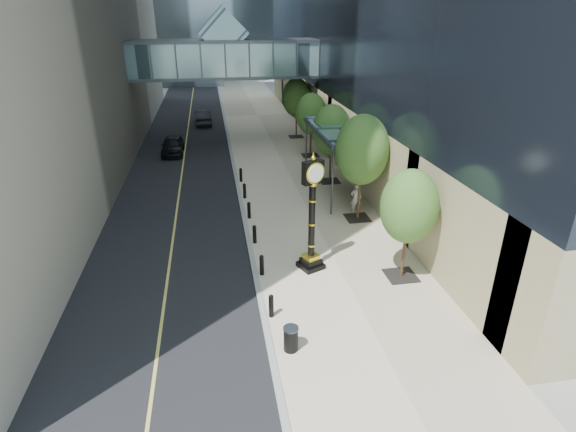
% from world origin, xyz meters
% --- Properties ---
extents(ground, '(320.00, 320.00, 0.00)m').
position_xyz_m(ground, '(0.00, 0.00, 0.00)').
color(ground, gray).
rests_on(ground, ground).
extents(road, '(8.00, 180.00, 0.02)m').
position_xyz_m(road, '(-7.00, 40.00, 0.01)').
color(road, black).
rests_on(road, ground).
extents(sidewalk, '(8.00, 180.00, 0.06)m').
position_xyz_m(sidewalk, '(1.00, 40.00, 0.03)').
color(sidewalk, '#C4B496').
rests_on(sidewalk, ground).
extents(curb, '(0.25, 180.00, 0.07)m').
position_xyz_m(curb, '(-3.00, 40.00, 0.04)').
color(curb, gray).
rests_on(curb, ground).
extents(skywalk, '(17.00, 4.20, 5.80)m').
position_xyz_m(skywalk, '(-3.00, 28.00, 7.71)').
color(skywalk, slate).
rests_on(skywalk, ground).
extents(entrance_canopy, '(3.00, 8.00, 4.38)m').
position_xyz_m(entrance_canopy, '(3.48, 14.00, 4.19)').
color(entrance_canopy, '#383F44').
rests_on(entrance_canopy, ground).
extents(bollard_row, '(0.20, 16.20, 0.90)m').
position_xyz_m(bollard_row, '(-2.70, 9.00, 0.51)').
color(bollard_row, black).
rests_on(bollard_row, sidewalk).
extents(street_trees, '(2.98, 28.61, 6.12)m').
position_xyz_m(street_trees, '(3.60, 15.93, 3.82)').
color(street_trees, black).
rests_on(street_trees, sidewalk).
extents(street_clock, '(1.36, 1.36, 5.50)m').
position_xyz_m(street_clock, '(-0.34, 4.44, 2.45)').
color(street_clock, black).
rests_on(street_clock, sidewalk).
extents(trash_bin, '(0.62, 0.62, 0.90)m').
position_xyz_m(trash_bin, '(-2.28, -1.04, 0.51)').
color(trash_bin, black).
rests_on(trash_bin, sidewalk).
extents(pedestrian, '(0.69, 0.47, 1.85)m').
position_xyz_m(pedestrian, '(3.71, 10.32, 0.99)').
color(pedestrian, '#B7B5A8').
rests_on(pedestrian, sidewalk).
extents(car_near, '(1.82, 4.44, 1.51)m').
position_xyz_m(car_near, '(-7.94, 25.18, 0.77)').
color(car_near, black).
rests_on(car_near, road).
extents(car_far, '(1.89, 4.79, 1.55)m').
position_xyz_m(car_far, '(-5.38, 36.35, 0.80)').
color(car_far, black).
rests_on(car_far, road).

